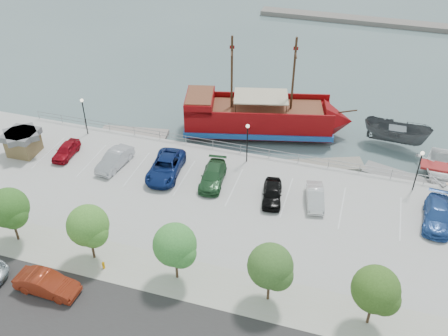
# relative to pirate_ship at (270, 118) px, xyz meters

# --- Properties ---
(ground) EXTENTS (160.00, 160.00, 0.00)m
(ground) POSITION_rel_pirate_ship_xyz_m (-0.71, -14.01, -1.99)
(ground) COLOR #4C6062
(sidewalk) EXTENTS (100.00, 4.00, 0.05)m
(sidewalk) POSITION_rel_pirate_ship_xyz_m (-0.71, -24.01, -0.97)
(sidewalk) COLOR #AEAD95
(sidewalk) RESTS_ON land_slab
(seawall_railing) EXTENTS (50.00, 0.06, 1.00)m
(seawall_railing) POSITION_rel_pirate_ship_xyz_m (-0.71, -6.21, -0.46)
(seawall_railing) COLOR gray
(seawall_railing) RESTS_ON land_slab
(far_shore) EXTENTS (40.00, 3.00, 0.80)m
(far_shore) POSITION_rel_pirate_ship_xyz_m (9.29, 40.99, -1.59)
(far_shore) COLOR slate
(far_shore) RESTS_ON ground
(pirate_ship) EXTENTS (19.18, 9.31, 11.87)m
(pirate_ship) POSITION_rel_pirate_ship_xyz_m (0.00, 0.00, 0.00)
(pirate_ship) COLOR maroon
(pirate_ship) RESTS_ON ground
(patrol_boat) EXTENTS (7.39, 3.76, 2.73)m
(patrol_boat) POSITION_rel_pirate_ship_xyz_m (13.54, 1.47, -0.62)
(patrol_boat) COLOR #474A4D
(patrol_boat) RESTS_ON ground
(speedboat) EXTENTS (5.18, 7.09, 1.43)m
(speedboat) POSITION_rel_pirate_ship_xyz_m (18.06, -2.99, -1.27)
(speedboat) COLOR white
(speedboat) RESTS_ON ground
(dock_west) EXTENTS (7.85, 3.37, 0.43)m
(dock_west) POSITION_rel_pirate_ship_xyz_m (-14.53, -4.81, -1.77)
(dock_west) COLOR gray
(dock_west) RESTS_ON ground
(dock_mid) EXTENTS (8.00, 4.83, 0.44)m
(dock_mid) POSITION_rel_pirate_ship_xyz_m (6.96, -4.81, -1.77)
(dock_mid) COLOR gray
(dock_mid) RESTS_ON ground
(dock_east) EXTENTS (7.83, 4.05, 0.43)m
(dock_east) POSITION_rel_pirate_ship_xyz_m (14.42, -4.81, -1.77)
(dock_east) COLOR gray
(dock_east) RESTS_ON ground
(shed) EXTENTS (3.08, 3.08, 2.48)m
(shed) POSITION_rel_pirate_ship_xyz_m (-22.96, -12.74, 0.33)
(shed) COLOR brown
(shed) RESTS_ON land_slab
(street_sedan) EXTENTS (4.86, 1.78, 1.59)m
(street_sedan) POSITION_rel_pirate_ship_xyz_m (-10.22, -28.05, -0.19)
(street_sedan) COLOR maroon
(street_sedan) RESTS_ON street
(fire_hydrant) EXTENTS (0.23, 0.23, 0.66)m
(fire_hydrant) POSITION_rel_pirate_ship_xyz_m (-7.45, -24.81, -0.63)
(fire_hydrant) COLOR orange
(fire_hydrant) RESTS_ON sidewalk
(lamp_post_left) EXTENTS (0.36, 0.36, 4.28)m
(lamp_post_left) POSITION_rel_pirate_ship_xyz_m (-18.71, -7.51, 1.95)
(lamp_post_left) COLOR black
(lamp_post_left) RESTS_ON land_slab
(lamp_post_mid) EXTENTS (0.36, 0.36, 4.28)m
(lamp_post_mid) POSITION_rel_pirate_ship_xyz_m (-0.71, -7.51, 1.95)
(lamp_post_mid) COLOR black
(lamp_post_mid) RESTS_ON land_slab
(lamp_post_right) EXTENTS (0.36, 0.36, 4.28)m
(lamp_post_right) POSITION_rel_pirate_ship_xyz_m (15.29, -7.51, 1.95)
(lamp_post_right) COLOR black
(lamp_post_right) RESTS_ON land_slab
(tree_b) EXTENTS (3.30, 3.20, 5.00)m
(tree_b) POSITION_rel_pirate_ship_xyz_m (-15.56, -24.09, 2.31)
(tree_b) COLOR #473321
(tree_b) RESTS_ON sidewalk
(tree_c) EXTENTS (3.30, 3.20, 5.00)m
(tree_c) POSITION_rel_pirate_ship_xyz_m (-8.56, -24.09, 2.31)
(tree_c) COLOR #473321
(tree_c) RESTS_ON sidewalk
(tree_d) EXTENTS (3.30, 3.20, 5.00)m
(tree_d) POSITION_rel_pirate_ship_xyz_m (-1.56, -24.09, 2.31)
(tree_d) COLOR #473321
(tree_d) RESTS_ON sidewalk
(tree_e) EXTENTS (3.30, 3.20, 5.00)m
(tree_e) POSITION_rel_pirate_ship_xyz_m (5.44, -24.09, 2.31)
(tree_e) COLOR #473321
(tree_e) RESTS_ON sidewalk
(tree_f) EXTENTS (3.30, 3.20, 5.00)m
(tree_f) POSITION_rel_pirate_ship_xyz_m (12.44, -24.09, 2.31)
(tree_f) COLOR #473321
(tree_f) RESTS_ON sidewalk
(parked_car_a) EXTENTS (1.75, 3.99, 1.34)m
(parked_car_a) POSITION_rel_pirate_ship_xyz_m (-18.55, -11.97, -0.32)
(parked_car_a) COLOR maroon
(parked_car_a) RESTS_ON land_slab
(parked_car_b) EXTENTS (2.23, 4.93, 1.57)m
(parked_car_b) POSITION_rel_pirate_ship_xyz_m (-12.95, -12.16, -0.20)
(parked_car_b) COLOR #AFB0B7
(parked_car_b) RESTS_ON land_slab
(parked_car_c) EXTENTS (3.40, 6.29, 1.68)m
(parked_car_c) POSITION_rel_pirate_ship_xyz_m (-7.63, -11.93, -0.15)
(parked_car_c) COLOR navy
(parked_car_c) RESTS_ON land_slab
(parked_car_d) EXTENTS (2.66, 5.32, 1.48)m
(parked_car_d) POSITION_rel_pirate_ship_xyz_m (-2.86, -11.86, -0.25)
(parked_car_d) COLOR #25542D
(parked_car_d) RESTS_ON land_slab
(parked_car_e) EXTENTS (2.41, 4.48, 1.45)m
(parked_car_e) POSITION_rel_pirate_ship_xyz_m (3.06, -12.76, -0.26)
(parked_car_e) COLOR black
(parked_car_e) RESTS_ON land_slab
(parked_car_f) EXTENTS (2.27, 4.35, 1.36)m
(parked_car_f) POSITION_rel_pirate_ship_xyz_m (6.84, -12.09, -0.31)
(parked_car_f) COLOR silver
(parked_car_f) RESTS_ON land_slab
(parked_car_h) EXTENTS (2.58, 5.61, 1.59)m
(parked_car_h) POSITION_rel_pirate_ship_xyz_m (17.16, -11.64, -0.19)
(parked_car_h) COLOR #264E99
(parked_car_h) RESTS_ON land_slab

